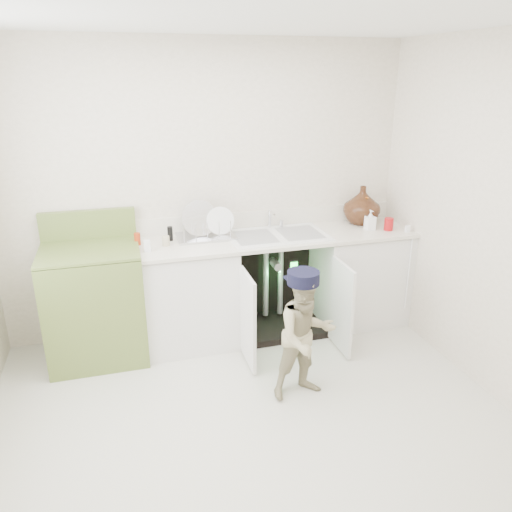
{
  "coord_description": "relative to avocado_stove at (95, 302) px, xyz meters",
  "views": [
    {
      "loc": [
        -0.75,
        -2.68,
        2.22
      ],
      "look_at": [
        0.22,
        0.7,
        0.92
      ],
      "focal_mm": 35.0,
      "sensor_mm": 36.0,
      "label": 1
    }
  ],
  "objects": [
    {
      "name": "repair_worker",
      "position": [
        1.43,
        -0.98,
        0.0
      ],
      "size": [
        0.5,
        0.87,
        0.96
      ],
      "rotation": [
        0.0,
        0.0,
        0.12
      ],
      "color": "tan",
      "rests_on": "ground"
    },
    {
      "name": "avocado_stove",
      "position": [
        0.0,
        0.0,
        0.0
      ],
      "size": [
        0.75,
        0.65,
        1.17
      ],
      "color": "olive",
      "rests_on": "ground"
    },
    {
      "name": "room_shell",
      "position": [
        1.0,
        -1.18,
        0.77
      ],
      "size": [
        6.0,
        5.5,
        1.26
      ],
      "color": "silver",
      "rests_on": "ground"
    },
    {
      "name": "counter_run",
      "position": [
        1.58,
        0.03,
        -0.0
      ],
      "size": [
        2.44,
        1.02,
        1.25
      ],
      "color": "white",
      "rests_on": "ground"
    },
    {
      "name": "ground",
      "position": [
        1.0,
        -1.18,
        -0.48
      ],
      "size": [
        3.5,
        3.5,
        0.0
      ],
      "primitive_type": "plane",
      "color": "beige",
      "rests_on": "ground"
    }
  ]
}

